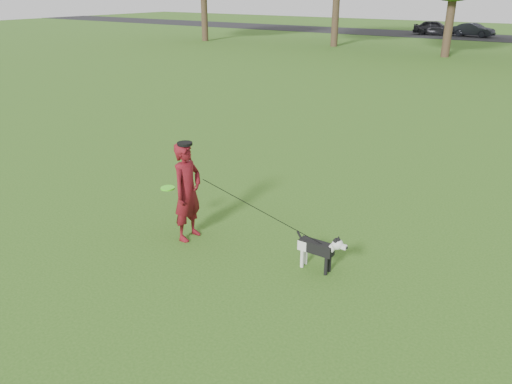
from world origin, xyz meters
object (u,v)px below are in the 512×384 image
Objects in this scene: dog at (320,247)px; car_mid at (474,30)px; car_left at (435,28)px; man at (187,192)px.

car_mid is at bearing 99.35° from dog.
car_mid is at bearing -98.26° from car_left.
man is 40.81m from car_mid.
man is 2.32m from dog.
man is 0.46× the size of car_left.
dog is (2.26, 0.27, -0.43)m from man.
man reaches higher than dog.
car_left is (-9.82, 40.30, 0.25)m from dog.
car_left reaches higher than dog.
car_left reaches higher than car_mid.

